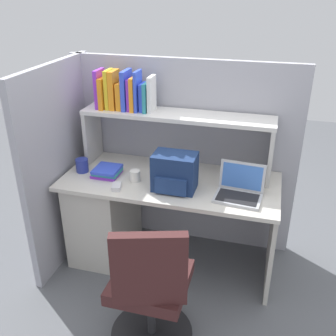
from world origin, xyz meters
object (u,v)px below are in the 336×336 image
object	(u,v)px
backpack	(175,173)
snack_canister	(82,165)
office_chair	(151,296)
computer_mouse	(117,187)
paper_cup	(135,176)
laptop	(239,190)

from	to	relation	value
backpack	snack_canister	distance (m)	0.76
backpack	office_chair	world-z (taller)	backpack
computer_mouse	paper_cup	distance (m)	0.17
laptop	paper_cup	world-z (taller)	laptop
snack_canister	laptop	bearing A→B (deg)	-3.27
laptop	snack_canister	xyz separation A→B (m)	(-1.21, 0.07, 0.00)
computer_mouse	snack_canister	world-z (taller)	snack_canister
backpack	computer_mouse	bearing A→B (deg)	-164.85
snack_canister	office_chair	size ratio (longest dim) A/B	0.11
office_chair	laptop	bearing A→B (deg)	-136.95
laptop	paper_cup	size ratio (longest dim) A/B	3.94
backpack	computer_mouse	world-z (taller)	backpack
backpack	snack_canister	size ratio (longest dim) A/B	2.90
backpack	computer_mouse	xyz separation A→B (m)	(-0.40, -0.11, -0.11)
computer_mouse	snack_canister	xyz separation A→B (m)	(-0.36, 0.19, 0.04)
paper_cup	backpack	bearing A→B (deg)	-7.25
backpack	paper_cup	bearing A→B (deg)	172.75
computer_mouse	paper_cup	size ratio (longest dim) A/B	1.24
office_chair	backpack	bearing A→B (deg)	-103.78
laptop	backpack	distance (m)	0.46
snack_canister	backpack	bearing A→B (deg)	-6.13
computer_mouse	office_chair	bearing A→B (deg)	-68.15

